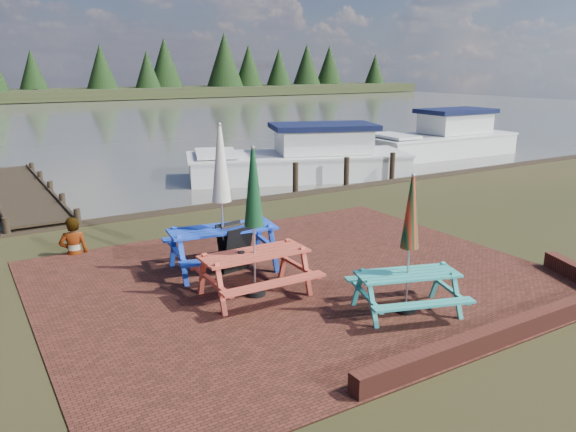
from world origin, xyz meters
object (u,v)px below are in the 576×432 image
(chalkboard, at_px, (235,248))
(picnic_table_teal, at_px, (408,267))
(picnic_table_blue, at_px, (222,221))
(person, at_px, (71,218))
(picnic_table_red, at_px, (254,246))
(boat_near, at_px, (303,161))
(jetty, at_px, (21,192))
(boat_far, at_px, (443,141))

(chalkboard, bearing_deg, picnic_table_teal, -73.15)
(picnic_table_blue, xyz_separation_m, chalkboard, (0.16, -0.16, -0.51))
(picnic_table_blue, relative_size, person, 1.76)
(picnic_table_red, xyz_separation_m, person, (-2.22, 3.87, -0.10))
(picnic_table_red, bearing_deg, chalkboard, 80.57)
(picnic_table_red, relative_size, picnic_table_blue, 0.91)
(picnic_table_red, relative_size, boat_near, 0.30)
(person, bearing_deg, picnic_table_teal, 137.51)
(picnic_table_blue, bearing_deg, jetty, 113.63)
(picnic_table_teal, height_order, person, picnic_table_teal)
(boat_far, height_order, person, boat_far)
(jetty, height_order, person, person)
(boat_near, distance_m, boat_far, 8.53)
(jetty, height_order, boat_near, boat_near)
(picnic_table_teal, distance_m, boat_near, 12.22)
(picnic_table_teal, relative_size, picnic_table_blue, 0.80)
(picnic_table_blue, bearing_deg, boat_near, 56.95)
(picnic_table_red, height_order, jetty, picnic_table_red)
(picnic_table_red, xyz_separation_m, boat_near, (6.88, 9.21, -0.45))
(picnic_table_teal, distance_m, chalkboard, 3.47)
(picnic_table_blue, xyz_separation_m, jetty, (-2.53, 9.12, -0.87))
(picnic_table_blue, height_order, person, picnic_table_blue)
(jetty, bearing_deg, boat_far, -0.36)
(jetty, bearing_deg, person, -87.85)
(picnic_table_teal, xyz_separation_m, picnic_table_red, (-1.73, 1.87, 0.11))
(chalkboard, distance_m, person, 3.60)
(picnic_table_teal, xyz_separation_m, jetty, (-4.20, 12.39, -0.67))
(picnic_table_blue, height_order, jetty, picnic_table_blue)
(picnic_table_red, relative_size, person, 1.60)
(chalkboard, height_order, jetty, chalkboard)
(picnic_table_blue, bearing_deg, person, 140.91)
(picnic_table_teal, relative_size, jetty, 0.25)
(boat_near, relative_size, person, 5.32)
(chalkboard, xyz_separation_m, jetty, (-2.69, 9.28, -0.36))
(chalkboard, distance_m, boat_near, 10.38)
(boat_near, relative_size, boat_far, 1.13)
(person, bearing_deg, chalkboard, 145.91)
(chalkboard, height_order, boat_far, boat_far)
(chalkboard, bearing_deg, person, 123.98)
(chalkboard, height_order, boat_near, boat_near)
(jetty, xyz_separation_m, boat_near, (9.35, -1.32, 0.33))
(boat_near, distance_m, person, 10.56)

